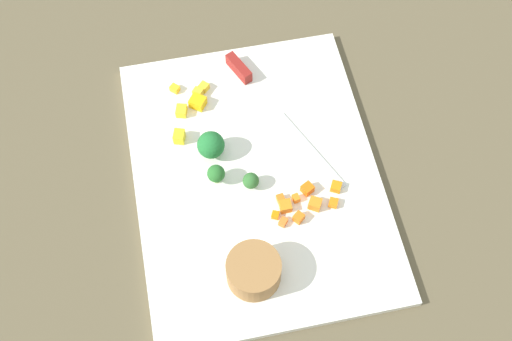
{
  "coord_description": "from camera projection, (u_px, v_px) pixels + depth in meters",
  "views": [
    {
      "loc": [
        -0.43,
        0.09,
        0.84
      ],
      "look_at": [
        0.0,
        0.0,
        0.02
      ],
      "focal_mm": 44.07,
      "sensor_mm": 36.0,
      "label": 1
    }
  ],
  "objects": [
    {
      "name": "pepper_dice_2",
      "position": [
        175.0,
        89.0,
        1.0
      ],
      "size": [
        0.02,
        0.02,
        0.01
      ],
      "primitive_type": "cube",
      "rotation": [
        0.0,
        0.0,
        2.4
      ],
      "color": "yellow",
      "rests_on": "cutting_board"
    },
    {
      "name": "broccoli_floret_2",
      "position": [
        251.0,
        181.0,
        0.91
      ],
      "size": [
        0.02,
        0.02,
        0.03
      ],
      "color": "#7FAE68",
      "rests_on": "cutting_board"
    },
    {
      "name": "carrot_dice_0",
      "position": [
        283.0,
        222.0,
        0.89
      ],
      "size": [
        0.02,
        0.02,
        0.01
      ],
      "primitive_type": "cube",
      "rotation": [
        0.0,
        0.0,
        2.43
      ],
      "color": "orange",
      "rests_on": "cutting_board"
    },
    {
      "name": "carrot_dice_9",
      "position": [
        307.0,
        189.0,
        0.92
      ],
      "size": [
        0.02,
        0.02,
        0.01
      ],
      "primitive_type": "cube",
      "rotation": [
        0.0,
        0.0,
        0.49
      ],
      "color": "orange",
      "rests_on": "cutting_board"
    },
    {
      "name": "pepper_dice_0",
      "position": [
        181.0,
        111.0,
        0.98
      ],
      "size": [
        0.02,
        0.02,
        0.01
      ],
      "primitive_type": "cube",
      "rotation": [
        0.0,
        0.0,
        2.85
      ],
      "color": "yellow",
      "rests_on": "cutting_board"
    },
    {
      "name": "carrot_dice_5",
      "position": [
        336.0,
        187.0,
        0.92
      ],
      "size": [
        0.02,
        0.02,
        0.01
      ],
      "primitive_type": "cube",
      "rotation": [
        0.0,
        0.0,
        2.64
      ],
      "color": "orange",
      "rests_on": "cutting_board"
    },
    {
      "name": "pepper_dice_4",
      "position": [
        198.0,
        93.0,
        1.0
      ],
      "size": [
        0.02,
        0.02,
        0.01
      ],
      "primitive_type": "cube",
      "rotation": [
        0.0,
        0.0,
        2.47
      ],
      "color": "yellow",
      "rests_on": "cutting_board"
    },
    {
      "name": "chef_knife",
      "position": [
        262.0,
        96.0,
        0.99
      ],
      "size": [
        0.27,
        0.13,
        0.02
      ],
      "rotation": [
        0.0,
        0.0,
        3.57
      ],
      "color": "silver",
      "rests_on": "cutting_board"
    },
    {
      "name": "broccoli_floret_0",
      "position": [
        216.0,
        172.0,
        0.91
      ],
      "size": [
        0.03,
        0.03,
        0.04
      ],
      "color": "#92B669",
      "rests_on": "cutting_board"
    },
    {
      "name": "carrot_dice_2",
      "position": [
        281.0,
        199.0,
        0.91
      ],
      "size": [
        0.01,
        0.01,
        0.01
      ],
      "primitive_type": "cube",
      "rotation": [
        0.0,
        0.0,
        0.13
      ],
      "color": "orange",
      "rests_on": "cutting_board"
    },
    {
      "name": "carrot_dice_3",
      "position": [
        285.0,
        206.0,
        0.9
      ],
      "size": [
        0.02,
        0.02,
        0.01
      ],
      "primitive_type": "cube",
      "rotation": [
        0.0,
        0.0,
        1.58
      ],
      "color": "orange",
      "rests_on": "cutting_board"
    },
    {
      "name": "carrot_dice_1",
      "position": [
        299.0,
        218.0,
        0.89
      ],
      "size": [
        0.02,
        0.02,
        0.01
      ],
      "primitive_type": "cube",
      "rotation": [
        0.0,
        0.0,
        0.67
      ],
      "color": "orange",
      "rests_on": "cutting_board"
    },
    {
      "name": "carrot_dice_6",
      "position": [
        296.0,
        198.0,
        0.91
      ],
      "size": [
        0.01,
        0.01,
        0.01
      ],
      "primitive_type": "cube",
      "rotation": [
        0.0,
        0.0,
        1.77
      ],
      "color": "orange",
      "rests_on": "cutting_board"
    },
    {
      "name": "pepper_dice_3",
      "position": [
        179.0,
        136.0,
        0.95
      ],
      "size": [
        0.02,
        0.02,
        0.02
      ],
      "primitive_type": "cube",
      "rotation": [
        0.0,
        0.0,
        2.82
      ],
      "color": "yellow",
      "rests_on": "cutting_board"
    },
    {
      "name": "ground_plane",
      "position": [
        256.0,
        177.0,
        0.95
      ],
      "size": [
        4.0,
        4.0,
        0.0
      ],
      "primitive_type": "plane",
      "color": "brown"
    },
    {
      "name": "pepper_dice_1",
      "position": [
        204.0,
        87.0,
        1.0
      ],
      "size": [
        0.02,
        0.02,
        0.01
      ],
      "primitive_type": "cube",
      "rotation": [
        0.0,
        0.0,
        2.37
      ],
      "color": "yellow",
      "rests_on": "cutting_board"
    },
    {
      "name": "carrot_dice_8",
      "position": [
        315.0,
        204.0,
        0.9
      ],
      "size": [
        0.02,
        0.02,
        0.02
      ],
      "primitive_type": "cube",
      "rotation": [
        0.0,
        0.0,
        1.04
      ],
      "color": "orange",
      "rests_on": "cutting_board"
    },
    {
      "name": "cutting_board",
      "position": [
        256.0,
        175.0,
        0.94
      ],
      "size": [
        0.47,
        0.36,
        0.01
      ],
      "primitive_type": "cube",
      "color": "white",
      "rests_on": "ground_plane"
    },
    {
      "name": "broccoli_floret_1",
      "position": [
        211.0,
        145.0,
        0.93
      ],
      "size": [
        0.04,
        0.04,
        0.05
      ],
      "color": "#88BC5D",
      "rests_on": "cutting_board"
    },
    {
      "name": "carrot_dice_4",
      "position": [
        333.0,
        203.0,
        0.91
      ],
      "size": [
        0.02,
        0.02,
        0.01
      ],
      "primitive_type": "cube",
      "rotation": [
        0.0,
        0.0,
        2.67
      ],
      "color": "orange",
      "rests_on": "cutting_board"
    },
    {
      "name": "carrot_dice_7",
      "position": [
        275.0,
        215.0,
        0.9
      ],
      "size": [
        0.01,
        0.01,
        0.01
      ],
      "primitive_type": "cube",
      "rotation": [
        0.0,
        0.0,
        2.7
      ],
      "color": "orange",
      "rests_on": "cutting_board"
    },
    {
      "name": "pepper_dice_5",
      "position": [
        198.0,
        102.0,
        0.99
      ],
      "size": [
        0.03,
        0.03,
        0.02
      ],
      "primitive_type": "cube",
      "rotation": [
        0.0,
        0.0,
        0.95
      ],
      "color": "yellow",
      "rests_on": "cutting_board"
    },
    {
      "name": "prep_bowl",
      "position": [
        254.0,
        271.0,
        0.84
      ],
      "size": [
        0.07,
        0.07,
        0.04
      ],
      "primitive_type": "cylinder",
      "color": "olive",
      "rests_on": "cutting_board"
    }
  ]
}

